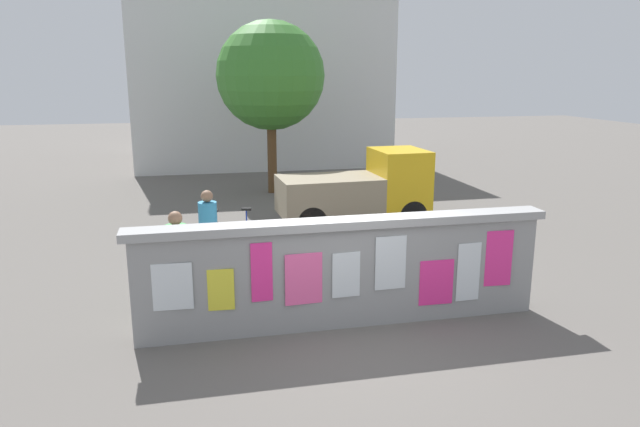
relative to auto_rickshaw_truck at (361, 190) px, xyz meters
name	(u,v)px	position (x,y,z in m)	size (l,w,h in m)	color
ground	(270,208)	(-1.91, 2.40, -0.90)	(60.00, 60.00, 0.00)	#605B56
poster_wall	(344,271)	(-1.91, -5.60, -0.06)	(6.23, 0.42, 1.64)	gray
auto_rickshaw_truck	(361,190)	(0.00, 0.00, 0.00)	(3.66, 1.65, 1.85)	black
motorcycle	(334,257)	(-1.59, -3.75, -0.44)	(1.89, 0.62, 0.87)	black
bicycle_near	(240,235)	(-3.10, -1.60, -0.54)	(1.68, 0.51, 0.95)	black
bicycle_far	(446,258)	(0.48, -3.95, -0.54)	(1.71, 0.44, 0.95)	black
person_walking	(208,224)	(-3.78, -2.93, 0.09)	(0.41, 0.41, 1.62)	yellow
person_bystander	(177,251)	(-4.31, -4.49, 0.09)	(0.48, 0.48, 1.62)	#3F994C
tree_roadside	(271,76)	(-1.54, 4.54, 2.68)	(3.27, 3.27, 5.23)	brown
building_background	(258,76)	(-1.08, 11.49, 2.65)	(10.22, 6.37, 7.06)	silver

